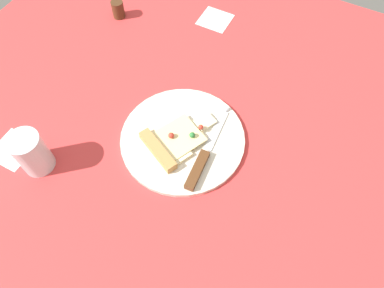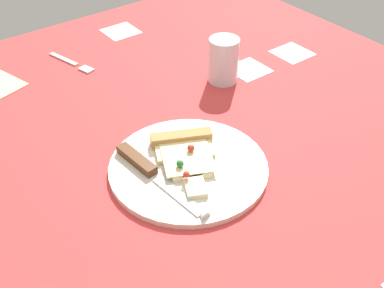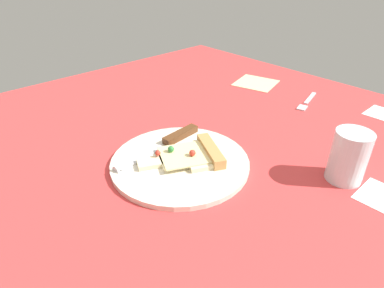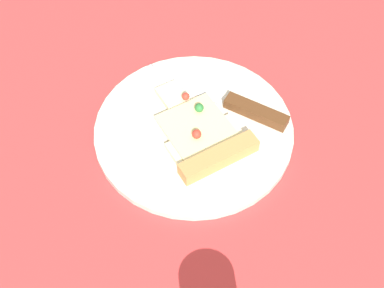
% 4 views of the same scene
% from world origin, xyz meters
% --- Properties ---
extents(ground_plane, '(1.42, 1.42, 0.03)m').
position_xyz_m(ground_plane, '(-0.00, 0.00, -0.01)').
color(ground_plane, '#D13838').
rests_on(ground_plane, ground).
extents(plate, '(0.30, 0.30, 0.01)m').
position_xyz_m(plate, '(0.01, 0.03, 0.01)').
color(plate, silver).
rests_on(plate, ground_plane).
extents(pizza_slice, '(0.15, 0.19, 0.03)m').
position_xyz_m(pizza_slice, '(-0.00, 0.00, 0.02)').
color(pizza_slice, beige).
rests_on(pizza_slice, plate).
extents(knife, '(0.04, 0.24, 0.02)m').
position_xyz_m(knife, '(0.08, 0.01, 0.02)').
color(knife, silver).
rests_on(knife, plate).
extents(drinking_glass, '(0.07, 0.07, 0.11)m').
position_xyz_m(drinking_glass, '(-0.25, -0.18, 0.05)').
color(drinking_glass, silver).
rests_on(drinking_glass, ground_plane).
extents(pepper_shaker, '(0.04, 0.04, 0.05)m').
position_xyz_m(pepper_shaker, '(-0.37, 0.33, 0.03)').
color(pepper_shaker, '#4C2D19').
rests_on(pepper_shaker, ground_plane).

